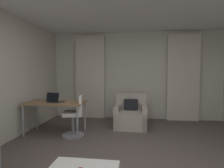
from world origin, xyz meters
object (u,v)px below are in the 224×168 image
(desk_chair, at_px, (75,118))
(laptop, at_px, (55,100))
(desk, at_px, (55,105))
(armchair, at_px, (131,116))

(desk_chair, bearing_deg, laptop, -177.60)
(desk, height_order, desk_chair, desk_chair)
(laptop, bearing_deg, desk_chair, 2.40)
(armchair, distance_m, desk, 1.89)
(laptop, bearing_deg, armchair, 28.27)
(desk_chair, xyz_separation_m, laptop, (-0.44, -0.02, 0.39))
(desk, height_order, laptop, laptop)
(armchair, height_order, laptop, laptop)
(desk, xyz_separation_m, desk_chair, (0.47, -0.05, -0.28))
(armchair, bearing_deg, laptop, -151.73)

